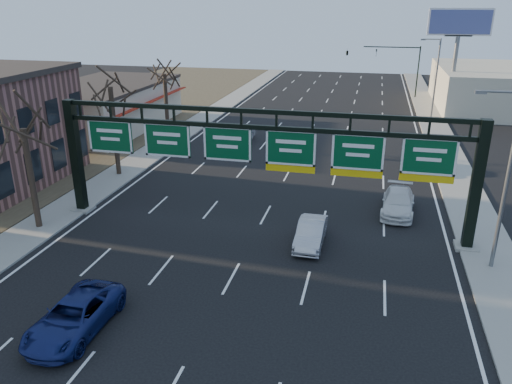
% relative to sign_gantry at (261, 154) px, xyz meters
% --- Properties ---
extents(ground, '(160.00, 160.00, 0.00)m').
position_rel_sign_gantry_xyz_m(ground, '(-0.16, -8.00, -4.63)').
color(ground, black).
rests_on(ground, ground).
extents(sidewalk_left, '(3.00, 120.00, 0.12)m').
position_rel_sign_gantry_xyz_m(sidewalk_left, '(-12.96, 12.00, -4.57)').
color(sidewalk_left, gray).
rests_on(sidewalk_left, ground).
extents(sidewalk_right, '(3.00, 120.00, 0.12)m').
position_rel_sign_gantry_xyz_m(sidewalk_right, '(12.64, 12.00, -4.57)').
color(sidewalk_right, gray).
rests_on(sidewalk_right, ground).
extents(dirt_strip_left, '(21.00, 120.00, 0.06)m').
position_rel_sign_gantry_xyz_m(dirt_strip_left, '(-25.16, 12.00, -4.60)').
color(dirt_strip_left, '#473D2B').
rests_on(dirt_strip_left, ground).
extents(lane_markings, '(21.60, 120.00, 0.01)m').
position_rel_sign_gantry_xyz_m(lane_markings, '(-0.16, 12.00, -4.62)').
color(lane_markings, white).
rests_on(lane_markings, ground).
extents(sign_gantry, '(24.60, 1.20, 7.20)m').
position_rel_sign_gantry_xyz_m(sign_gantry, '(0.00, 0.00, 0.00)').
color(sign_gantry, black).
rests_on(sign_gantry, ground).
extents(cream_strip, '(10.90, 18.40, 4.70)m').
position_rel_sign_gantry_xyz_m(cream_strip, '(-21.64, 21.00, -2.27)').
color(cream_strip, '#BAAF9A').
rests_on(cream_strip, ground).
extents(building_right_distant, '(12.00, 20.00, 5.00)m').
position_rel_sign_gantry_xyz_m(building_right_distant, '(19.84, 42.00, -2.13)').
color(building_right_distant, '#BAAF9A').
rests_on(building_right_distant, ground).
extents(tree_gantry, '(3.60, 3.60, 8.48)m').
position_rel_sign_gantry_xyz_m(tree_gantry, '(-12.96, -3.00, 2.48)').
color(tree_gantry, black).
rests_on(tree_gantry, sidewalk_left).
extents(tree_mid, '(3.60, 3.60, 9.24)m').
position_rel_sign_gantry_xyz_m(tree_mid, '(-12.96, 7.00, 3.23)').
color(tree_mid, black).
rests_on(tree_mid, sidewalk_left).
extents(tree_far, '(3.60, 3.60, 8.86)m').
position_rel_sign_gantry_xyz_m(tree_far, '(-12.96, 17.00, 2.86)').
color(tree_far, black).
rests_on(tree_far, sidewalk_left).
extents(streetlight_near, '(2.15, 0.22, 9.00)m').
position_rel_sign_gantry_xyz_m(streetlight_near, '(12.31, -2.00, 0.45)').
color(streetlight_near, slate).
rests_on(streetlight_near, sidewalk_right).
extents(streetlight_far, '(2.15, 0.22, 9.00)m').
position_rel_sign_gantry_xyz_m(streetlight_far, '(12.31, 32.00, 0.45)').
color(streetlight_far, slate).
rests_on(streetlight_far, sidewalk_right).
extents(billboard_right, '(7.00, 0.50, 12.00)m').
position_rel_sign_gantry_xyz_m(billboard_right, '(14.84, 36.98, 4.43)').
color(billboard_right, slate).
rests_on(billboard_right, ground).
extents(traffic_signal_mast, '(10.16, 0.54, 7.00)m').
position_rel_sign_gantry_xyz_m(traffic_signal_mast, '(5.53, 47.00, 0.87)').
color(traffic_signal_mast, black).
rests_on(traffic_signal_mast, ground).
extents(car_blue_suv, '(2.39, 5.06, 1.40)m').
position_rel_sign_gantry_xyz_m(car_blue_suv, '(-5.23, -11.46, -3.93)').
color(car_blue_suv, navy).
rests_on(car_blue_suv, ground).
extents(car_silver_sedan, '(1.48, 4.14, 1.36)m').
position_rel_sign_gantry_xyz_m(car_silver_sedan, '(3.15, -1.43, -3.95)').
color(car_silver_sedan, '#ABAAAF').
rests_on(car_silver_sedan, ground).
extents(car_white_wagon, '(2.30, 4.95, 1.40)m').
position_rel_sign_gantry_xyz_m(car_white_wagon, '(8.00, 4.30, -3.93)').
color(car_white_wagon, white).
rests_on(car_white_wagon, ground).
extents(car_grey_far, '(2.23, 4.26, 1.38)m').
position_rel_sign_gantry_xyz_m(car_grey_far, '(10.34, 13.74, -3.94)').
color(car_grey_far, '#3B3E40').
rests_on(car_grey_far, ground).
extents(car_silver_distant, '(2.34, 4.83, 1.52)m').
position_rel_sign_gantry_xyz_m(car_silver_distant, '(-6.36, 18.56, -3.87)').
color(car_silver_distant, '#AFAFB4').
rests_on(car_silver_distant, ground).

